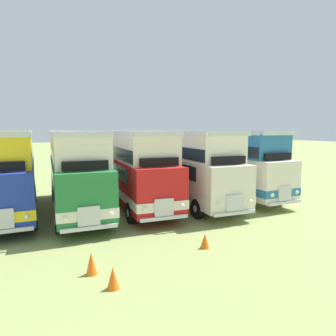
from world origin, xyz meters
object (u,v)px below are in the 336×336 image
object	(u,v)px
bus_fourth_in_row	(132,166)
cone_near_end	(91,263)
bus_third_in_row	(76,170)
bus_sixth_in_row	(230,162)
bus_second_in_row	(8,172)
cone_far_end	(205,241)
cone_mid_row	(113,278)
bus_fifth_in_row	(184,164)

from	to	relation	value
bus_fourth_in_row	cone_near_end	size ratio (longest dim) A/B	15.47
bus_third_in_row	bus_sixth_in_row	xyz separation A→B (m)	(10.28, 0.18, -0.00)
bus_sixth_in_row	cone_near_end	xyz separation A→B (m)	(-10.65, -8.39, -1.99)
bus_fourth_in_row	bus_sixth_in_row	world-z (taller)	same
bus_third_in_row	bus_sixth_in_row	world-z (taller)	same
bus_second_in_row	bus_fourth_in_row	size ratio (longest dim) A/B	0.87
bus_third_in_row	cone_far_end	size ratio (longest dim) A/B	18.04
bus_second_in_row	cone_far_end	bearing A→B (deg)	-47.50
bus_fourth_in_row	cone_far_end	bearing A→B (deg)	-85.73
bus_sixth_in_row	cone_far_end	world-z (taller)	bus_sixth_in_row
cone_mid_row	cone_near_end	bearing A→B (deg)	111.50
bus_fifth_in_row	cone_mid_row	xyz separation A→B (m)	(-6.78, -9.62, -2.03)
bus_fifth_in_row	bus_third_in_row	bearing A→B (deg)	-177.74
bus_fifth_in_row	cone_near_end	xyz separation A→B (m)	(-7.23, -8.48, -2.00)
cone_near_end	cone_far_end	world-z (taller)	cone_near_end
bus_third_in_row	cone_mid_row	bearing A→B (deg)	-89.53
bus_second_in_row	cone_near_end	world-z (taller)	bus_second_in_row
bus_second_in_row	cone_near_end	distance (m)	9.46
cone_mid_row	cone_far_end	size ratio (longest dim) A/B	1.14
bus_sixth_in_row	bus_third_in_row	bearing A→B (deg)	-179.00
bus_fourth_in_row	cone_far_end	xyz separation A→B (m)	(0.62, -8.25, -2.07)
bus_third_in_row	bus_fifth_in_row	size ratio (longest dim) A/B	0.90
bus_third_in_row	bus_fourth_in_row	size ratio (longest dim) A/B	0.92
bus_third_in_row	bus_fifth_in_row	world-z (taller)	same
bus_fifth_in_row	bus_fourth_in_row	bearing A→B (deg)	174.30
bus_second_in_row	cone_near_end	size ratio (longest dim) A/B	13.41
cone_mid_row	bus_fourth_in_row	bearing A→B (deg)	71.40
bus_fourth_in_row	bus_fifth_in_row	xyz separation A→B (m)	(3.43, -0.34, 0.00)
bus_third_in_row	cone_near_end	world-z (taller)	bus_third_in_row
bus_third_in_row	bus_fourth_in_row	xyz separation A→B (m)	(3.43, 0.61, 0.00)
bus_second_in_row	cone_mid_row	world-z (taller)	bus_second_in_row
bus_fourth_in_row	cone_mid_row	xyz separation A→B (m)	(-3.35, -9.96, -2.03)
cone_mid_row	cone_far_end	world-z (taller)	cone_mid_row
bus_fifth_in_row	bus_sixth_in_row	xyz separation A→B (m)	(3.42, -0.09, -0.01)
bus_second_in_row	bus_third_in_row	size ratio (longest dim) A/B	0.94
bus_second_in_row	cone_mid_row	distance (m)	10.67
bus_sixth_in_row	cone_far_end	size ratio (longest dim) A/B	17.30
cone_near_end	bus_third_in_row	bearing A→B (deg)	87.39
bus_sixth_in_row	cone_near_end	world-z (taller)	bus_sixth_in_row
bus_third_in_row	cone_mid_row	distance (m)	9.57
bus_fourth_in_row	cone_near_end	xyz separation A→B (m)	(-3.80, -8.82, -2.00)
bus_third_in_row	cone_mid_row	size ratio (longest dim) A/B	15.86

